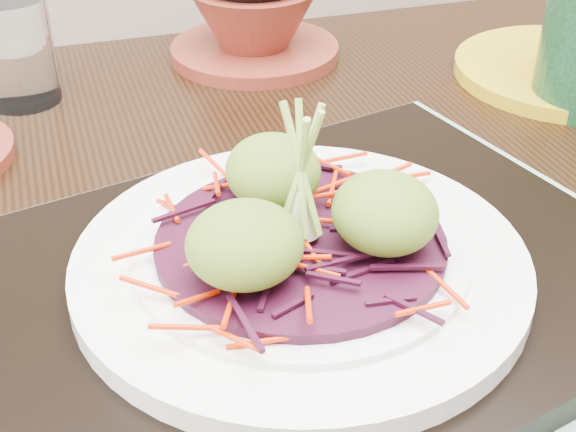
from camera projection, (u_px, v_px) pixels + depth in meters
name	position (u px, v px, depth m)	size (l,w,h in m)	color
dining_table	(268.00, 335.00, 0.63)	(1.28, 0.90, 0.76)	black
placemat	(300.00, 300.00, 0.50)	(0.49, 0.38, 0.00)	gray
serving_tray	(300.00, 286.00, 0.49)	(0.42, 0.32, 0.02)	black
white_plate	(300.00, 261.00, 0.48)	(0.28, 0.28, 0.02)	white
cabbage_bed	(301.00, 242.00, 0.48)	(0.17, 0.17, 0.01)	#31091D
carrot_julienne	(301.00, 230.00, 0.47)	(0.21, 0.21, 0.01)	red
guacamole_scoops	(301.00, 208.00, 0.46)	(0.15, 0.13, 0.05)	#597523
scallion_garnish	(301.00, 176.00, 0.45)	(0.06, 0.06, 0.10)	#8EB548
water_glass	(16.00, 51.00, 0.73)	(0.07, 0.07, 0.10)	white
terracotta_bowl_set	(254.00, 26.00, 0.82)	(0.21, 0.21, 0.07)	maroon
yellow_plate	(569.00, 70.00, 0.79)	(0.22, 0.22, 0.01)	#AE8D13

